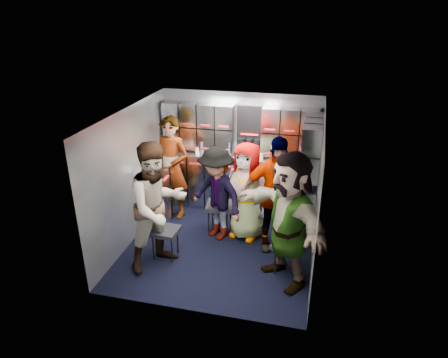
% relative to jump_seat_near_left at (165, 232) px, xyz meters
% --- Properties ---
extents(floor, '(3.00, 3.00, 0.00)m').
position_rel_jump_seat_near_left_xyz_m(floor, '(0.72, 0.47, -0.41)').
color(floor, black).
rests_on(floor, ground).
extents(wall_back, '(2.80, 0.04, 2.10)m').
position_rel_jump_seat_near_left_xyz_m(wall_back, '(0.72, 1.97, 0.64)').
color(wall_back, '#959BA2').
rests_on(wall_back, ground).
extents(wall_left, '(0.04, 3.00, 2.10)m').
position_rel_jump_seat_near_left_xyz_m(wall_left, '(-0.68, 0.47, 0.64)').
color(wall_left, '#959BA2').
rests_on(wall_left, ground).
extents(wall_right, '(0.04, 3.00, 2.10)m').
position_rel_jump_seat_near_left_xyz_m(wall_right, '(2.12, 0.47, 0.64)').
color(wall_right, '#959BA2').
rests_on(wall_right, ground).
extents(ceiling, '(2.80, 3.00, 0.02)m').
position_rel_jump_seat_near_left_xyz_m(ceiling, '(0.72, 0.47, 1.69)').
color(ceiling, silver).
rests_on(ceiling, wall_back).
extents(cart_bank_back, '(2.68, 0.38, 0.99)m').
position_rel_jump_seat_near_left_xyz_m(cart_bank_back, '(0.72, 1.76, 0.08)').
color(cart_bank_back, '#9BA0AB').
rests_on(cart_bank_back, ground).
extents(cart_bank_left, '(0.38, 0.76, 0.99)m').
position_rel_jump_seat_near_left_xyz_m(cart_bank_left, '(-0.47, 1.03, 0.08)').
color(cart_bank_left, '#9BA0AB').
rests_on(cart_bank_left, ground).
extents(counter, '(2.68, 0.42, 0.03)m').
position_rel_jump_seat_near_left_xyz_m(counter, '(0.72, 1.76, 0.60)').
color(counter, silver).
rests_on(counter, cart_bank_back).
extents(locker_bank_back, '(2.68, 0.28, 0.82)m').
position_rel_jump_seat_near_left_xyz_m(locker_bank_back, '(0.72, 1.82, 1.08)').
color(locker_bank_back, '#9BA0AB').
rests_on(locker_bank_back, wall_back).
extents(locker_bank_right, '(0.28, 1.00, 0.82)m').
position_rel_jump_seat_near_left_xyz_m(locker_bank_right, '(1.97, 1.17, 1.08)').
color(locker_bank_right, '#9BA0AB').
rests_on(locker_bank_right, wall_right).
extents(right_cabinet, '(0.28, 1.20, 1.00)m').
position_rel_jump_seat_near_left_xyz_m(right_cabinet, '(1.97, 1.07, 0.09)').
color(right_cabinet, '#9BA0AB').
rests_on(right_cabinet, ground).
extents(coffee_niche, '(0.46, 0.16, 0.84)m').
position_rel_jump_seat_near_left_xyz_m(coffee_niche, '(0.90, 1.88, 1.06)').
color(coffee_niche, black).
rests_on(coffee_niche, wall_back).
extents(red_latch_strip, '(2.60, 0.02, 0.03)m').
position_rel_jump_seat_near_left_xyz_m(red_latch_strip, '(0.72, 1.56, 0.47)').
color(red_latch_strip, maroon).
rests_on(red_latch_strip, cart_bank_back).
extents(jump_seat_near_left, '(0.41, 0.39, 0.46)m').
position_rel_jump_seat_near_left_xyz_m(jump_seat_near_left, '(0.00, 0.00, 0.00)').
color(jump_seat_near_left, black).
rests_on(jump_seat_near_left, ground).
extents(jump_seat_mid_left, '(0.46, 0.44, 0.50)m').
position_rel_jump_seat_near_left_xyz_m(jump_seat_mid_left, '(0.61, 0.90, 0.03)').
color(jump_seat_mid_left, black).
rests_on(jump_seat_mid_left, ground).
extents(jump_seat_center, '(0.36, 0.34, 0.42)m').
position_rel_jump_seat_near_left_xyz_m(jump_seat_center, '(1.05, 1.03, -0.04)').
color(jump_seat_center, black).
rests_on(jump_seat_center, ground).
extents(jump_seat_mid_right, '(0.50, 0.48, 0.48)m').
position_rel_jump_seat_near_left_xyz_m(jump_seat_mid_right, '(1.52, 0.81, 0.01)').
color(jump_seat_mid_right, black).
rests_on(jump_seat_mid_right, ground).
extents(jump_seat_near_right, '(0.47, 0.46, 0.44)m').
position_rel_jump_seat_near_left_xyz_m(jump_seat_near_right, '(1.77, 0.05, -0.02)').
color(jump_seat_near_right, black).
rests_on(jump_seat_near_right, ground).
extents(attendant_standing, '(0.73, 0.56, 1.79)m').
position_rel_jump_seat_near_left_xyz_m(attendant_standing, '(-0.33, 1.26, 0.49)').
color(attendant_standing, black).
rests_on(attendant_standing, ground).
extents(attendant_arc_a, '(1.10, 1.14, 1.85)m').
position_rel_jump_seat_near_left_xyz_m(attendant_arc_a, '(0.00, -0.18, 0.52)').
color(attendant_arc_a, black).
rests_on(attendant_arc_a, ground).
extents(attendant_arc_b, '(1.13, 1.00, 1.52)m').
position_rel_jump_seat_near_left_xyz_m(attendant_arc_b, '(0.61, 0.72, 0.35)').
color(attendant_arc_b, black).
rests_on(attendant_arc_b, ground).
extents(attendant_arc_c, '(0.89, 0.71, 1.59)m').
position_rel_jump_seat_near_left_xyz_m(attendant_arc_c, '(1.05, 0.85, 0.38)').
color(attendant_arc_c, black).
rests_on(attendant_arc_c, ground).
extents(attendant_arc_d, '(1.12, 0.64, 1.79)m').
position_rel_jump_seat_near_left_xyz_m(attendant_arc_d, '(1.52, 0.63, 0.48)').
color(attendant_arc_d, black).
rests_on(attendant_arc_d, ground).
extents(attendant_arc_e, '(1.56, 1.65, 1.85)m').
position_rel_jump_seat_near_left_xyz_m(attendant_arc_e, '(1.77, -0.13, 0.52)').
color(attendant_arc_e, black).
rests_on(attendant_arc_e, ground).
extents(bottle_left, '(0.06, 0.06, 0.26)m').
position_rel_jump_seat_near_left_xyz_m(bottle_left, '(0.58, 1.71, 0.75)').
color(bottle_left, white).
rests_on(bottle_left, counter).
extents(bottle_mid, '(0.07, 0.07, 0.23)m').
position_rel_jump_seat_near_left_xyz_m(bottle_mid, '(0.09, 1.71, 0.73)').
color(bottle_mid, white).
rests_on(bottle_mid, counter).
extents(bottle_right, '(0.06, 0.06, 0.28)m').
position_rel_jump_seat_near_left_xyz_m(bottle_right, '(1.65, 1.71, 0.76)').
color(bottle_right, white).
rests_on(bottle_right, counter).
extents(cup_left, '(0.08, 0.08, 0.11)m').
position_rel_jump_seat_near_left_xyz_m(cup_left, '(-0.00, 1.70, 0.67)').
color(cup_left, tan).
rests_on(cup_left, counter).
extents(cup_right, '(0.09, 0.09, 0.10)m').
position_rel_jump_seat_near_left_xyz_m(cup_right, '(1.14, 1.70, 0.67)').
color(cup_right, tan).
rests_on(cup_right, counter).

